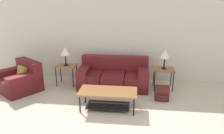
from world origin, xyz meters
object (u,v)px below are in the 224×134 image
coffee_table (108,95)px  side_table_right (164,71)px  table_lamp_right (165,54)px  armchair (20,80)px  backpack (162,93)px  side_table_left (66,67)px  couch (114,77)px  table_lamp_left (65,52)px

coffee_table → side_table_right: (1.36, 1.32, 0.20)m
coffee_table → side_table_right: size_ratio=2.20×
side_table_right → table_lamp_right: table_lamp_right is taller
armchair → backpack: bearing=-2.7°
coffee_table → side_table_left: size_ratio=2.20×
couch → table_lamp_left: table_lamp_left is taller
coffee_table → side_table_left: (-1.39, 1.32, 0.20)m
couch → side_table_right: bearing=-1.2°
couch → table_lamp_left: size_ratio=3.71×
table_lamp_left → backpack: (2.65, -0.73, -0.81)m
armchair → coffee_table: armchair is taller
table_lamp_left → backpack: table_lamp_left is taller
armchair → coffee_table: (2.51, -0.77, 0.04)m
side_table_left → side_table_right: (2.75, 0.00, 0.00)m
couch → coffee_table: couch is taller
coffee_table → table_lamp_right: 2.01m
armchair → side_table_left: armchair is taller
side_table_left → side_table_right: 2.75m
armchair → table_lamp_right: 3.98m
armchair → table_lamp_left: (1.12, 0.55, 0.70)m
armchair → side_table_left: size_ratio=2.29×
coffee_table → side_table_left: 1.93m
couch → table_lamp_right: table_lamp_right is taller
side_table_left → couch: bearing=1.2°
armchair → side_table_left: 1.27m
armchair → table_lamp_left: table_lamp_left is taller
side_table_right → table_lamp_right: size_ratio=1.13×
armchair → table_lamp_right: table_lamp_right is taller
couch → table_lamp_left: 1.54m
table_lamp_left → backpack: bearing=-15.4°
couch → side_table_left: bearing=-178.8°
coffee_table → table_lamp_left: size_ratio=2.48×
couch → backpack: bearing=-30.7°
couch → backpack: couch is taller
coffee_table → table_lamp_right: size_ratio=2.48×
armchair → backpack: armchair is taller
couch → side_table_right: size_ratio=3.29×
side_table_right → table_lamp_left: bearing=180.0°
coffee_table → table_lamp_right: (1.36, 1.32, 0.66)m
backpack → armchair: bearing=177.3°
couch → side_table_right: 1.39m
side_table_right → table_lamp_left: table_lamp_left is taller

